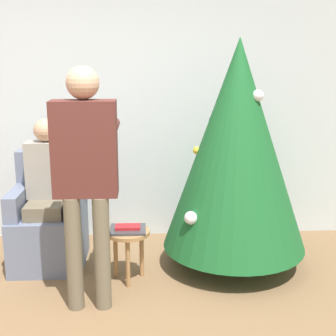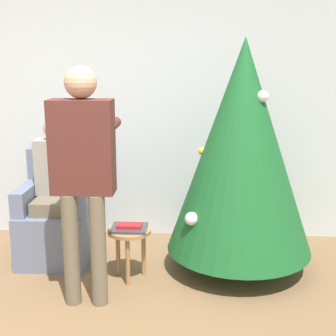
# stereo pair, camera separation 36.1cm
# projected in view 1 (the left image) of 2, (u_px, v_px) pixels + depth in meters

# --- Properties ---
(wall_back) EXTENTS (8.00, 0.06, 2.70)m
(wall_back) POSITION_uv_depth(u_px,v_px,m) (115.00, 105.00, 4.62)
(wall_back) COLOR silver
(wall_back) RESTS_ON ground_plane
(christmas_tree) EXTENTS (1.24, 1.24, 1.98)m
(christmas_tree) POSITION_uv_depth(u_px,v_px,m) (236.00, 146.00, 3.96)
(christmas_tree) COLOR brown
(christmas_tree) RESTS_ON ground_plane
(armchair) EXTENTS (0.61, 0.65, 0.99)m
(armchair) POSITION_uv_depth(u_px,v_px,m) (50.00, 224.00, 4.17)
(armchair) COLOR slate
(armchair) RESTS_ON ground_plane
(person_seated) EXTENTS (0.36, 0.46, 1.30)m
(person_seated) POSITION_uv_depth(u_px,v_px,m) (47.00, 186.00, 4.07)
(person_seated) COLOR #6B604C
(person_seated) RESTS_ON ground_plane
(person_standing) EXTENTS (0.46, 0.57, 1.76)m
(person_standing) POSITION_uv_depth(u_px,v_px,m) (85.00, 166.00, 3.29)
(person_standing) COLOR #6B604C
(person_standing) RESTS_ON ground_plane
(side_stool) EXTENTS (0.36, 0.36, 0.43)m
(side_stool) POSITION_uv_depth(u_px,v_px,m) (128.00, 240.00, 3.83)
(side_stool) COLOR #A37547
(side_stool) RESTS_ON ground_plane
(laptop) EXTENTS (0.29, 0.24, 0.02)m
(laptop) POSITION_uv_depth(u_px,v_px,m) (128.00, 229.00, 3.81)
(laptop) COLOR #38383D
(laptop) RESTS_ON side_stool
(book) EXTENTS (0.20, 0.12, 0.02)m
(book) POSITION_uv_depth(u_px,v_px,m) (128.00, 227.00, 3.81)
(book) COLOR #B21E23
(book) RESTS_ON laptop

